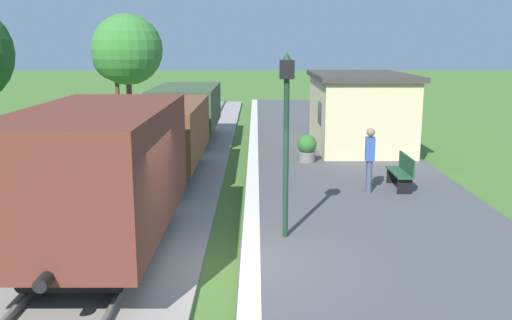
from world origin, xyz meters
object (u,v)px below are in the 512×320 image
(freight_train, at_px, (159,135))
(potted_planter, at_px, (309,148))
(bench_down_platform, at_px, (343,118))
(bench_near_hut, at_px, (404,171))
(tree_field_distant, at_px, (118,58))
(lamp_post_near, at_px, (288,112))
(person_waiting, at_px, (372,157))
(tree_field_left, at_px, (129,50))
(station_hut, at_px, (361,110))

(freight_train, relative_size, potted_planter, 21.18)
(bench_down_platform, distance_m, potted_planter, 8.06)
(bench_near_hut, relative_size, tree_field_distant, 0.32)
(lamp_post_near, bearing_deg, tree_field_distant, 110.82)
(person_waiting, bearing_deg, tree_field_left, -48.27)
(freight_train, distance_m, bench_down_platform, 12.09)
(freight_train, relative_size, lamp_post_near, 5.24)
(station_hut, bearing_deg, person_waiting, -97.66)
(freight_train, relative_size, station_hut, 3.34)
(potted_planter, distance_m, tree_field_left, 13.66)
(bench_near_hut, xyz_separation_m, tree_field_distant, (-12.74, 20.75, 2.51))
(bench_near_hut, distance_m, bench_down_platform, 11.24)
(person_waiting, relative_size, lamp_post_near, 0.46)
(freight_train, distance_m, potted_planter, 5.15)
(freight_train, xyz_separation_m, station_hut, (6.80, 5.04, 0.15))
(person_waiting, distance_m, tree_field_distant, 24.26)
(lamp_post_near, bearing_deg, person_waiting, 55.83)
(freight_train, distance_m, lamp_post_near, 6.41)
(freight_train, height_order, station_hut, station_hut)
(bench_down_platform, height_order, person_waiting, person_waiting)
(lamp_post_near, bearing_deg, potted_planter, 81.55)
(tree_field_distant, bearing_deg, freight_train, -73.18)
(freight_train, bearing_deg, bench_down_platform, 55.33)
(lamp_post_near, distance_m, tree_field_distant, 26.37)
(station_hut, xyz_separation_m, bench_near_hut, (0.06, -6.35, -0.93))
(person_waiting, bearing_deg, station_hut, -89.43)
(freight_train, xyz_separation_m, potted_planter, (4.59, 2.19, -0.78))
(bench_down_platform, relative_size, tree_field_left, 0.27)
(potted_planter, height_order, lamp_post_near, lamp_post_near)
(station_hut, bearing_deg, lamp_post_near, -107.87)
(freight_train, xyz_separation_m, tree_field_left, (-3.60, 12.67, 2.32))
(bench_down_platform, distance_m, person_waiting, 11.65)
(bench_near_hut, bearing_deg, station_hut, 90.57)
(bench_near_hut, distance_m, tree_field_left, 17.74)
(bench_down_platform, bearing_deg, tree_field_distant, 143.24)
(station_hut, xyz_separation_m, person_waiting, (-0.90, -6.71, -0.47))
(bench_near_hut, bearing_deg, freight_train, 169.16)
(lamp_post_near, bearing_deg, freight_train, 123.86)
(bench_down_platform, xyz_separation_m, tree_field_left, (-10.46, 2.75, 3.10))
(potted_planter, distance_m, lamp_post_near, 7.76)
(freight_train, bearing_deg, person_waiting, -15.86)
(potted_planter, bearing_deg, bench_near_hut, -57.06)
(lamp_post_near, height_order, tree_field_distant, tree_field_distant)
(potted_planter, bearing_deg, person_waiting, -71.37)
(bench_down_platform, bearing_deg, person_waiting, -94.76)
(bench_down_platform, height_order, tree_field_distant, tree_field_distant)
(potted_planter, bearing_deg, bench_down_platform, 73.66)
(potted_planter, xyz_separation_m, lamp_post_near, (-1.10, -7.40, 2.08))
(station_hut, xyz_separation_m, lamp_post_near, (-3.30, -10.25, 1.15))
(freight_train, xyz_separation_m, lamp_post_near, (3.50, -5.21, 1.30))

